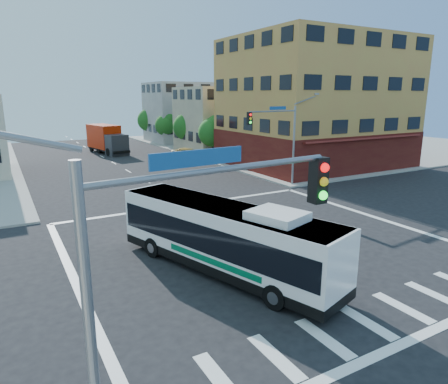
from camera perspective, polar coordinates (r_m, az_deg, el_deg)
ground at (r=21.78m, az=5.36°, el=-7.62°), size 120.00×120.00×0.00m
sidewalk_ne at (r=70.03m, az=12.71°, el=6.91°), size 50.00×50.00×0.15m
corner_building_ne at (r=47.31m, az=12.86°, el=10.90°), size 18.10×15.44×14.00m
building_east_near at (r=58.24m, az=0.10°, el=10.32°), size 12.06×10.06×9.00m
building_east_far at (r=70.72m, az=-5.61°, el=11.25°), size 12.06×10.06×10.00m
signal_mast_ne at (r=34.36m, az=7.96°, el=8.68°), size 7.91×1.13×8.07m
signal_mast_sw at (r=7.13m, az=-5.42°, el=-10.37°), size 7.91×1.01×8.07m
street_tree_a at (r=50.57m, az=-1.54°, el=8.77°), size 3.60×3.60×5.53m
street_tree_b at (r=57.73m, az=-5.32°, el=9.48°), size 3.80×3.80×5.79m
street_tree_c at (r=65.11m, az=-8.25°, el=9.61°), size 3.40×3.40×5.29m
street_tree_d at (r=72.59m, az=-10.60°, el=10.25°), size 4.00×4.00×6.03m
transit_bus at (r=18.07m, az=-0.06°, el=-6.40°), size 5.92×11.82×3.44m
box_truck at (r=58.35m, az=-16.38°, el=7.19°), size 3.99×8.91×3.87m
parked_car at (r=49.90m, az=-5.21°, el=5.44°), size 3.29×5.11×1.62m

